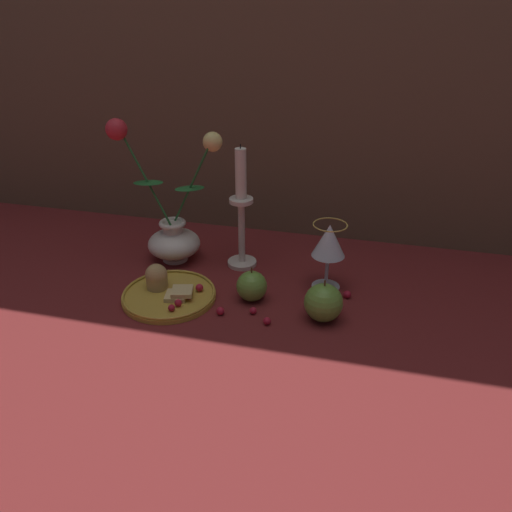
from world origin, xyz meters
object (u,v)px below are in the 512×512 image
object	(u,v)px
wine_glass	(329,243)
apple_near_glass	(323,303)
candlestick	(241,214)
vase	(172,228)
apple_beside_vase	(252,286)
plate_with_pastries	(167,291)

from	to	relation	value
wine_glass	apple_near_glass	xyz separation A→B (m)	(0.01, -0.13, -0.07)
wine_glass	candlestick	xyz separation A→B (m)	(-0.21, 0.06, 0.02)
vase	apple_beside_vase	world-z (taller)	vase
wine_glass	plate_with_pastries	bearing A→B (deg)	-158.97
vase	candlestick	size ratio (longest dim) A/B	1.15
plate_with_pastries	apple_beside_vase	size ratio (longest dim) A/B	2.61
wine_glass	apple_beside_vase	xyz separation A→B (m)	(-0.15, -0.09, -0.08)
candlestick	apple_near_glass	distance (m)	0.30
plate_with_pastries	apple_beside_vase	distance (m)	0.19
wine_glass	apple_beside_vase	world-z (taller)	wine_glass
vase	plate_with_pastries	bearing A→B (deg)	-72.51
vase	plate_with_pastries	world-z (taller)	vase
apple_beside_vase	candlestick	bearing A→B (deg)	112.96
apple_near_glass	wine_glass	bearing A→B (deg)	93.96
plate_with_pastries	apple_near_glass	xyz separation A→B (m)	(0.34, -0.00, 0.02)
plate_with_pastries	wine_glass	distance (m)	0.37
plate_with_pastries	candlestick	size ratio (longest dim) A/B	0.68
vase	wine_glass	bearing A→B (deg)	-6.15
plate_with_pastries	wine_glass	world-z (taller)	wine_glass
plate_with_pastries	apple_near_glass	bearing A→B (deg)	-0.27
candlestick	apple_beside_vase	distance (m)	0.19
plate_with_pastries	apple_near_glass	world-z (taller)	apple_near_glass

